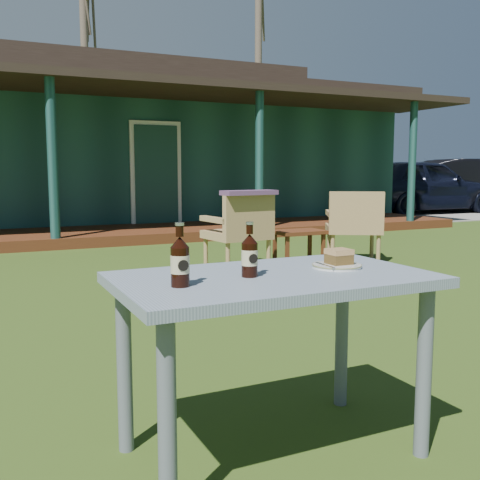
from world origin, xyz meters
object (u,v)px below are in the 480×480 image
car_far (466,184)px  side_table (299,235)px  cake_slice (339,256)px  cola_bottle_near (250,255)px  armchair_right (354,222)px  car_near (421,186)px  cafe_table (273,300)px  cola_bottle_far (180,261)px  armchair_left (241,228)px  plate (337,266)px

car_far → side_table: size_ratio=7.28×
car_far → cake_slice: size_ratio=47.50×
cola_bottle_near → armchair_right: size_ratio=0.24×
cola_bottle_near → side_table: size_ratio=0.34×
car_near → armchair_right: (-6.37, -5.67, -0.23)m
car_near → car_far: (2.45, 0.77, 0.00)m
armchair_right → side_table: bearing=161.5°
cola_bottle_near → side_table: (2.61, 3.91, -0.46)m
cafe_table → cola_bottle_far: (-0.40, -0.06, 0.19)m
car_far → armchair_right: 10.93m
cake_slice → side_table: bearing=60.7°
cake_slice → side_table: 4.48m
cafe_table → armchair_right: 4.86m
armchair_left → armchair_right: 1.50m
cake_slice → car_far: bearing=40.9°
plate → cola_bottle_far: (-0.71, -0.08, 0.08)m
armchair_left → side_table: (0.85, 0.15, -0.14)m
armchair_left → armchair_right: bearing=-2.6°
armchair_left → armchair_right: armchair_right is taller
plate → side_table: size_ratio=0.34×
cola_bottle_near → plate: bearing=3.3°
car_near → cola_bottle_far: bearing=134.9°
cola_bottle_far → armchair_left: bearing=61.8°
cola_bottle_near → car_near: bearing=44.2°
cafe_table → plate: 0.33m
armchair_left → side_table: size_ratio=1.42×
car_near → cake_slice: size_ratio=45.94×
car_far → cola_bottle_near: bearing=145.1°
car_near → cake_slice: 13.12m
cafe_table → armchair_left: size_ratio=1.41×
cola_bottle_far → car_near: bearing=43.5°
plate → car_far: bearing=40.9°
car_near → cafe_table: 13.36m
car_near → car_far: bearing=-71.1°
cola_bottle_far → side_table: (2.90, 3.97, -0.47)m
cola_bottle_far → side_table: bearing=53.8°
car_near → armchair_right: size_ratio=4.87×
cafe_table → plate: plate is taller
cake_slice → armchair_left: armchair_left is taller
car_near → plate: car_near is taller
cake_slice → armchair_left: 3.98m
car_near → cola_bottle_far: car_near is taller
cafe_table → armchair_left: 4.11m
car_far → cafe_table: (-11.99, -10.14, -0.10)m
car_near → cake_slice: bearing=136.8°
plate → armchair_left: size_ratio=0.24×
car_near → armchair_right: car_near is taller
cake_slice → side_table: (2.18, 3.89, -0.42)m
cafe_table → cola_bottle_near: 0.21m
cake_slice → side_table: size_ratio=0.15×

